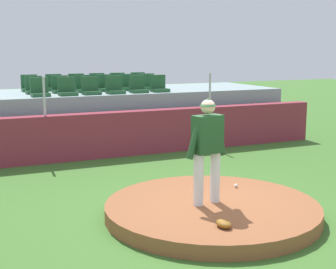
# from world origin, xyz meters

# --- Properties ---
(ground_plane) EXTENTS (60.00, 60.00, 0.00)m
(ground_plane) POSITION_xyz_m (0.00, 0.00, 0.00)
(ground_plane) COLOR #3C6C28
(pitchers_mound) EXTENTS (3.69, 3.69, 0.24)m
(pitchers_mound) POSITION_xyz_m (0.00, 0.00, 0.12)
(pitchers_mound) COLOR brown
(pitchers_mound) RESTS_ON ground_plane
(pitcher) EXTENTS (0.83, 0.34, 1.82)m
(pitcher) POSITION_xyz_m (-0.10, 0.02, 1.30)
(pitcher) COLOR silver
(pitcher) RESTS_ON pitchers_mound
(baseball) EXTENTS (0.07, 0.07, 0.07)m
(baseball) POSITION_xyz_m (0.88, 0.64, 0.28)
(baseball) COLOR white
(baseball) RESTS_ON pitchers_mound
(fielding_glove) EXTENTS (0.21, 0.30, 0.11)m
(fielding_glove) POSITION_xyz_m (-0.41, -1.08, 0.29)
(fielding_glove) COLOR brown
(fielding_glove) RESTS_ON pitchers_mound
(brick_barrier) EXTENTS (12.54, 0.40, 1.20)m
(brick_barrier) POSITION_xyz_m (0.00, 5.27, 0.60)
(brick_barrier) COLOR maroon
(brick_barrier) RESTS_ON ground_plane
(fence_post_left) EXTENTS (0.06, 0.06, 0.98)m
(fence_post_left) POSITION_xyz_m (-1.85, 5.27, 1.69)
(fence_post_left) COLOR silver
(fence_post_left) RESTS_ON brick_barrier
(fence_post_right) EXTENTS (0.06, 0.06, 0.98)m
(fence_post_right) POSITION_xyz_m (2.87, 5.27, 1.69)
(fence_post_right) COLOR silver
(fence_post_right) RESTS_ON brick_barrier
(bleacher_platform) EXTENTS (11.61, 3.35, 1.59)m
(bleacher_platform) POSITION_xyz_m (0.00, 7.48, 0.80)
(bleacher_platform) COLOR #849A9C
(bleacher_platform) RESTS_ON ground_plane
(stadium_chair_0) EXTENTS (0.48, 0.44, 0.50)m
(stadium_chair_0) POSITION_xyz_m (-1.77, 6.35, 1.75)
(stadium_chair_0) COLOR #245530
(stadium_chair_0) RESTS_ON bleacher_platform
(stadium_chair_1) EXTENTS (0.48, 0.44, 0.50)m
(stadium_chair_1) POSITION_xyz_m (-1.03, 6.32, 1.75)
(stadium_chair_1) COLOR #245530
(stadium_chair_1) RESTS_ON bleacher_platform
(stadium_chair_2) EXTENTS (0.48, 0.44, 0.50)m
(stadium_chair_2) POSITION_xyz_m (-0.36, 6.35, 1.75)
(stadium_chair_2) COLOR #245530
(stadium_chair_2) RESTS_ON bleacher_platform
(stadium_chair_3) EXTENTS (0.48, 0.44, 0.50)m
(stadium_chair_3) POSITION_xyz_m (0.33, 6.31, 1.75)
(stadium_chair_3) COLOR #245530
(stadium_chair_3) RESTS_ON bleacher_platform
(stadium_chair_4) EXTENTS (0.48, 0.44, 0.50)m
(stadium_chair_4) POSITION_xyz_m (1.06, 6.35, 1.75)
(stadium_chair_4) COLOR #245530
(stadium_chair_4) RESTS_ON bleacher_platform
(stadium_chair_5) EXTENTS (0.48, 0.44, 0.50)m
(stadium_chair_5) POSITION_xyz_m (1.73, 6.34, 1.75)
(stadium_chair_5) COLOR #245530
(stadium_chair_5) RESTS_ON bleacher_platform
(stadium_chair_6) EXTENTS (0.48, 0.44, 0.50)m
(stadium_chair_6) POSITION_xyz_m (-1.78, 7.23, 1.75)
(stadium_chair_6) COLOR #245530
(stadium_chair_6) RESTS_ON bleacher_platform
(stadium_chair_7) EXTENTS (0.48, 0.44, 0.50)m
(stadium_chair_7) POSITION_xyz_m (-1.03, 7.20, 1.75)
(stadium_chair_7) COLOR #245530
(stadium_chair_7) RESTS_ON bleacher_platform
(stadium_chair_8) EXTENTS (0.48, 0.44, 0.50)m
(stadium_chair_8) POSITION_xyz_m (-0.33, 7.19, 1.75)
(stadium_chair_8) COLOR #245530
(stadium_chair_8) RESTS_ON bleacher_platform
(stadium_chair_9) EXTENTS (0.48, 0.44, 0.50)m
(stadium_chair_9) POSITION_xyz_m (0.35, 7.25, 1.75)
(stadium_chair_9) COLOR #245530
(stadium_chair_9) RESTS_ON bleacher_platform
(stadium_chair_10) EXTENTS (0.48, 0.44, 0.50)m
(stadium_chair_10) POSITION_xyz_m (1.05, 7.23, 1.75)
(stadium_chair_10) COLOR #245530
(stadium_chair_10) RESTS_ON bleacher_platform
(stadium_chair_11) EXTENTS (0.48, 0.44, 0.50)m
(stadium_chair_11) POSITION_xyz_m (1.73, 7.25, 1.75)
(stadium_chair_11) COLOR #245530
(stadium_chair_11) RESTS_ON bleacher_platform
(stadium_chair_12) EXTENTS (0.48, 0.44, 0.50)m
(stadium_chair_12) POSITION_xyz_m (-1.77, 8.11, 1.75)
(stadium_chair_12) COLOR #245530
(stadium_chair_12) RESTS_ON bleacher_platform
(stadium_chair_13) EXTENTS (0.48, 0.44, 0.50)m
(stadium_chair_13) POSITION_xyz_m (-1.04, 8.09, 1.75)
(stadium_chair_13) COLOR #245530
(stadium_chair_13) RESTS_ON bleacher_platform
(stadium_chair_14) EXTENTS (0.48, 0.44, 0.50)m
(stadium_chair_14) POSITION_xyz_m (-0.33, 8.09, 1.75)
(stadium_chair_14) COLOR #245530
(stadium_chair_14) RESTS_ON bleacher_platform
(stadium_chair_15) EXTENTS (0.48, 0.44, 0.50)m
(stadium_chair_15) POSITION_xyz_m (0.35, 8.12, 1.75)
(stadium_chair_15) COLOR #245530
(stadium_chair_15) RESTS_ON bleacher_platform
(stadium_chair_16) EXTENTS (0.48, 0.44, 0.50)m
(stadium_chair_16) POSITION_xyz_m (1.04, 8.10, 1.75)
(stadium_chair_16) COLOR #245530
(stadium_chair_16) RESTS_ON bleacher_platform
(stadium_chair_17) EXTENTS (0.48, 0.44, 0.50)m
(stadium_chair_17) POSITION_xyz_m (1.76, 8.12, 1.75)
(stadium_chair_17) COLOR #245530
(stadium_chair_17) RESTS_ON bleacher_platform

